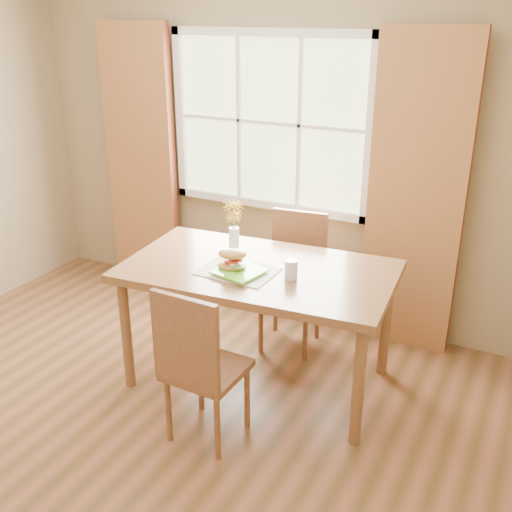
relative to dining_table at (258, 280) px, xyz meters
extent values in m
cube|color=brown|center=(-0.43, -0.85, -0.73)|extent=(4.20, 3.80, 0.02)
cube|color=#957E59|center=(-0.43, 1.06, 0.63)|extent=(4.20, 0.02, 2.70)
cube|color=beige|center=(-0.43, 1.03, 0.78)|extent=(1.50, 0.02, 1.20)
cube|color=white|center=(-0.43, 1.00, 1.41)|extent=(1.62, 0.04, 0.06)
cube|color=white|center=(-0.43, 1.00, 0.15)|extent=(1.62, 0.04, 0.06)
cube|color=white|center=(-1.21, 1.00, 0.78)|extent=(0.06, 0.04, 1.32)
cube|color=white|center=(0.35, 1.00, 0.78)|extent=(0.06, 0.04, 1.32)
cube|color=white|center=(-0.43, 1.00, 0.78)|extent=(1.50, 0.03, 0.02)
cube|color=maroon|center=(-1.58, 0.93, 0.38)|extent=(0.65, 0.08, 2.20)
cube|color=maroon|center=(0.72, 0.93, 0.38)|extent=(0.65, 0.08, 2.20)
cube|color=brown|center=(0.00, 0.00, 0.06)|extent=(1.74, 1.08, 0.05)
cylinder|color=brown|center=(-0.71, -0.45, -0.35)|extent=(0.07, 0.07, 0.76)
cylinder|color=brown|center=(0.78, -0.31, -0.35)|extent=(0.07, 0.07, 0.76)
cylinder|color=brown|center=(-0.78, 0.31, -0.35)|extent=(0.07, 0.07, 0.76)
cylinder|color=brown|center=(0.71, 0.45, -0.35)|extent=(0.07, 0.07, 0.76)
cube|color=brown|center=(0.00, -0.62, -0.30)|extent=(0.41, 0.41, 0.04)
cube|color=brown|center=(0.00, -0.80, -0.02)|extent=(0.40, 0.04, 0.51)
cylinder|color=brown|center=(-0.17, -0.78, -0.52)|extent=(0.03, 0.03, 0.41)
cylinder|color=brown|center=(0.16, -0.79, -0.52)|extent=(0.03, 0.03, 0.41)
cylinder|color=brown|center=(-0.16, -0.45, -0.52)|extent=(0.03, 0.03, 0.41)
cylinder|color=brown|center=(0.17, -0.46, -0.52)|extent=(0.03, 0.03, 0.41)
cube|color=brown|center=(0.00, 0.50, -0.29)|extent=(0.45, 0.45, 0.04)
cube|color=brown|center=(-0.02, 0.68, -0.01)|extent=(0.40, 0.08, 0.52)
cylinder|color=brown|center=(-0.14, 0.31, -0.52)|extent=(0.03, 0.03, 0.41)
cylinder|color=brown|center=(0.18, 0.35, -0.52)|extent=(0.03, 0.03, 0.41)
cylinder|color=brown|center=(-0.18, 0.64, -0.52)|extent=(0.03, 0.03, 0.41)
cylinder|color=brown|center=(0.14, 0.68, -0.52)|extent=(0.03, 0.03, 0.41)
cube|color=beige|center=(-0.08, -0.11, 0.09)|extent=(0.45, 0.33, 0.01)
cube|color=#6ECC33|center=(-0.05, -0.15, 0.10)|extent=(0.31, 0.31, 0.01)
ellipsoid|color=#D07D47|center=(-0.11, -0.14, 0.13)|extent=(0.20, 0.17, 0.05)
ellipsoid|color=#4C8C2D|center=(-0.06, -0.16, 0.14)|extent=(0.10, 0.07, 0.01)
cylinder|color=red|center=(-0.11, -0.14, 0.16)|extent=(0.09, 0.09, 0.01)
cylinder|color=red|center=(-0.08, -0.13, 0.17)|extent=(0.09, 0.09, 0.01)
ellipsoid|color=#D07D47|center=(-0.10, -0.14, 0.20)|extent=(0.20, 0.17, 0.06)
cylinder|color=silver|center=(0.25, -0.06, 0.14)|extent=(0.08, 0.08, 0.12)
cylinder|color=silver|center=(0.25, -0.06, 0.13)|extent=(0.07, 0.07, 0.10)
cylinder|color=silver|center=(-0.25, 0.15, 0.17)|extent=(0.07, 0.07, 0.17)
cylinder|color=silver|center=(-0.25, 0.15, 0.13)|extent=(0.06, 0.06, 0.08)
cylinder|color=#3D7028|center=(-0.25, 0.15, 0.24)|extent=(0.01, 0.01, 0.32)
cylinder|color=#3D7028|center=(-0.24, 0.14, 0.22)|extent=(0.01, 0.01, 0.26)
cylinder|color=#3D7028|center=(-0.26, 0.16, 0.20)|extent=(0.01, 0.01, 0.23)
camera|label=1|loc=(1.55, -3.00, 1.56)|focal=42.00mm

